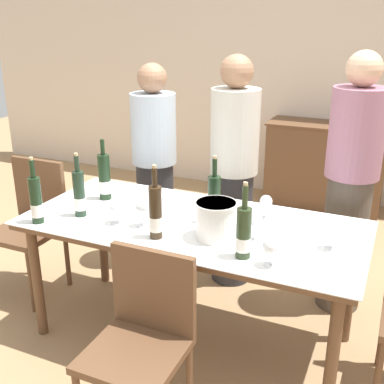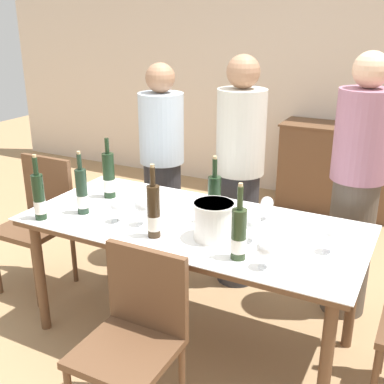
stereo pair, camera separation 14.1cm
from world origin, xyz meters
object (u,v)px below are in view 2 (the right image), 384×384
at_px(wine_glass_2, 142,206).
at_px(dining_table, 192,234).
at_px(wine_glass_0, 252,223).
at_px(chair_left_end, 40,214).
at_px(person_guest_left, 240,175).
at_px(person_guest_right, 356,191).
at_px(wine_glass_5, 267,204).
at_px(wine_glass_1, 266,249).
at_px(wine_bottle_5, 39,197).
at_px(wine_bottle_0, 154,213).
at_px(chair_near_front, 135,330).
at_px(person_host, 162,168).
at_px(ice_bucket, 214,220).
at_px(sideboard_cabinet, 339,168).
at_px(wine_glass_4, 331,234).
at_px(wine_glass_3, 117,207).
at_px(wine_bottle_3, 82,192).
at_px(wine_bottle_1, 214,201).
at_px(wine_bottle_2, 239,235).
at_px(wine_bottle_4, 109,177).

bearing_deg(wine_glass_2, dining_table, 35.02).
bearing_deg(wine_glass_0, chair_left_end, 174.29).
xyz_separation_m(person_guest_left, person_guest_right, (0.78, -0.03, 0.02)).
xyz_separation_m(wine_glass_2, person_guest_right, (0.98, 0.88, -0.04)).
bearing_deg(wine_glass_5, wine_glass_1, -71.69).
relative_size(wine_bottle_5, person_guest_left, 0.23).
height_order(dining_table, wine_bottle_5, wine_bottle_5).
distance_m(wine_bottle_0, chair_near_front, 0.59).
relative_size(wine_bottle_0, person_host, 0.26).
bearing_deg(wine_glass_2, ice_bucket, 3.77).
relative_size(wine_glass_0, person_guest_right, 0.09).
xyz_separation_m(sideboard_cabinet, wine_glass_2, (-0.57, -2.65, 0.45)).
bearing_deg(wine_glass_4, person_host, 150.64).
bearing_deg(wine_bottle_5, wine_glass_3, 21.89).
bearing_deg(dining_table, wine_glass_5, 31.97).
xyz_separation_m(dining_table, wine_glass_1, (0.53, -0.30, 0.17)).
distance_m(wine_glass_1, wine_glass_3, 0.91).
bearing_deg(wine_bottle_3, wine_bottle_0, -8.54).
distance_m(wine_glass_0, wine_glass_4, 0.39).
height_order(wine_bottle_1, wine_bottle_2, wine_bottle_1).
xyz_separation_m(wine_bottle_0, wine_bottle_5, (-0.69, -0.10, -0.01)).
distance_m(wine_bottle_5, wine_glass_3, 0.45).
bearing_deg(sideboard_cabinet, wine_bottle_5, -111.67).
distance_m(wine_glass_0, wine_glass_2, 0.61).
xyz_separation_m(wine_bottle_3, wine_glass_2, (0.40, 0.01, -0.02)).
xyz_separation_m(wine_glass_3, chair_left_end, (-0.88, 0.27, -0.31)).
height_order(wine_bottle_3, wine_glass_2, wine_bottle_3).
relative_size(chair_left_end, person_host, 0.60).
bearing_deg(wine_glass_1, ice_bucket, 152.97).
height_order(wine_glass_1, wine_glass_5, wine_glass_1).
relative_size(wine_bottle_1, wine_glass_1, 2.68).
height_order(chair_near_front, person_guest_left, person_guest_left).
distance_m(wine_bottle_4, chair_left_end, 0.70).
relative_size(wine_glass_3, wine_glass_4, 0.96).
bearing_deg(wine_bottle_4, wine_glass_5, 6.20).
relative_size(dining_table, wine_bottle_3, 5.10).
bearing_deg(wine_bottle_2, person_host, 134.65).
height_order(dining_table, wine_bottle_2, wine_bottle_2).
bearing_deg(wine_glass_5, sideboard_cabinet, 90.32).
xyz_separation_m(dining_table, wine_glass_4, (0.76, -0.02, 0.17)).
bearing_deg(wine_bottle_1, wine_glass_1, -40.43).
relative_size(wine_glass_0, wine_glass_1, 1.07).
distance_m(wine_glass_1, chair_left_end, 1.85).
relative_size(wine_glass_0, chair_near_front, 0.18).
bearing_deg(person_host, chair_near_front, -63.97).
xyz_separation_m(wine_bottle_4, person_guest_right, (1.40, 0.61, -0.06)).
bearing_deg(sideboard_cabinet, wine_glass_4, -80.55).
bearing_deg(wine_bottle_2, dining_table, 144.71).
distance_m(sideboard_cabinet, dining_table, 2.53).
height_order(sideboard_cabinet, wine_glass_3, wine_glass_3).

